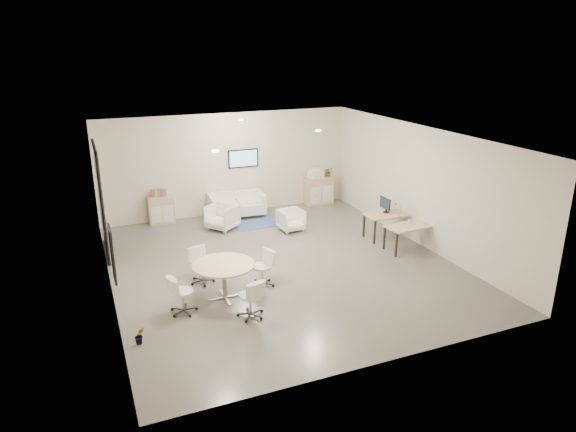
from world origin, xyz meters
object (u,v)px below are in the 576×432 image
Objects in this scene: sideboard_right at (319,190)px; armchair_right at (291,219)px; armchair_left at (222,216)px; loveseat at (237,205)px; sideboard_left at (161,210)px; round_table at (224,268)px; desk_front at (411,228)px; desk_rear at (389,216)px.

armchair_right is (-1.90, -2.06, -0.12)m from sideboard_right.
sideboard_right reaches higher than armchair_left.
sideboard_right is 1.16× the size of armchair_left.
armchair_right is at bearing -56.77° from loveseat.
sideboard_left is 0.65× the size of round_table.
sideboard_left reaches higher than loveseat.
armchair_right is (1.08, -1.88, -0.01)m from loveseat.
armchair_left is at bearing -37.22° from sideboard_left.
sideboard_right is 4.66m from desk_front.
sideboard_left is at bearing -164.55° from armchair_left.
sideboard_left is at bearing 178.03° from loveseat.
desk_front is at bearing -52.29° from armchair_right.
desk_front is at bearing -85.16° from desk_rear.
loveseat is at bearing 105.29° from armchair_left.
loveseat reaches higher than desk_rear.
desk_rear is at bearing 18.58° from round_table.
sideboard_left is 2.33m from loveseat.
armchair_right is at bearing -31.61° from sideboard_left.
desk_front is at bearing 8.42° from round_table.
loveseat is at bearing 137.56° from desk_rear.
sideboard_left reaches higher than armchair_right.
armchair_left reaches higher than desk_front.
sideboard_left is 3.99m from armchair_right.
sideboard_left is 0.48× the size of loveseat.
armchair_left is at bearing 75.01° from round_table.
armchair_left reaches higher than loveseat.
sideboard_right is 3.68m from desk_rear.
desk_front is (0.42, -4.64, 0.15)m from sideboard_right.
sideboard_right is at bearing 90.94° from desk_front.
round_table is at bearing -158.11° from desk_rear.
armchair_right is 0.51× the size of desk_front.
sideboard_right is at bearing 69.99° from armchair_left.
armchair_right is 0.50× the size of desk_rear.
sideboard_left is 5.30m from sideboard_right.
armchair_right is at bearing 148.61° from desk_rear.
armchair_left is 0.59× the size of desk_front.
desk_front is 1.03× the size of round_table.
armchair_right is at bearing 48.53° from round_table.
round_table is (-1.14, -4.26, 0.31)m from armchair_left.
armchair_right is (3.40, -2.09, -0.08)m from sideboard_left.
sideboard_right reaches higher than loveseat.
loveseat is at bearing 70.18° from round_table.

